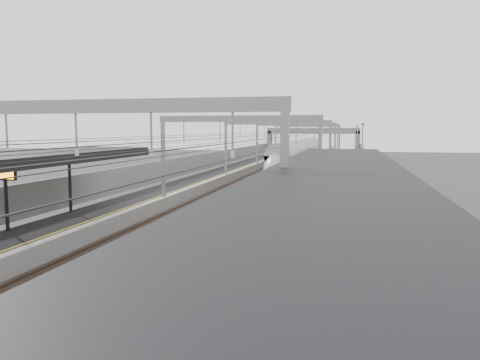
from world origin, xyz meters
The scene contains 14 objects.
ground centered at (0.00, 0.00, 0.00)m, with size 260.00×260.00×0.00m, color #383533.
platform_left centered at (-8.00, 45.00, 0.50)m, with size 4.00×120.00×1.00m, color black.
platform_right centered at (8.00, 45.00, 0.50)m, with size 4.00×120.00×1.00m, color black.
tracks centered at (0.00, 45.00, 0.05)m, with size 11.40×140.00×0.20m.
overhead_line centered at (0.00, 51.62, 6.14)m, with size 13.00×140.00×6.60m.
canopy_right centered at (8.03, 2.99, 5.09)m, with size 4.40×30.00×4.24m.
overbridge centered at (0.00, 100.00, 5.31)m, with size 22.00×2.20×6.90m.
wall_left centered at (-11.20, 45.00, 1.60)m, with size 0.30×120.00×3.20m, color gray.
wall_right centered at (11.20, 45.00, 1.60)m, with size 0.30×120.00×3.20m, color gray.
train centered at (1.50, 52.13, 2.04)m, with size 2.62×47.66×4.14m.
bench centered at (8.11, 3.80, 1.63)m, with size 1.24×2.05×1.03m.
signal_green centered at (-5.20, 66.88, 2.42)m, with size 0.32×0.32×3.48m.
signal_red_near centered at (3.20, 62.52, 2.42)m, with size 0.32×0.32×3.48m.
signal_red_far centered at (5.40, 75.43, 2.42)m, with size 0.32×0.32×3.48m.
Camera 1 is at (8.38, -13.63, 6.50)m, focal length 35.00 mm.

